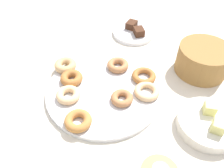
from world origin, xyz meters
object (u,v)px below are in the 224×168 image
donut_1 (72,78)px  donut_3 (122,98)px  basket (203,60)px  melon_chunk_left (210,108)px  melon_chunk_right (218,127)px  cake_plate (134,33)px  brownie_far (139,32)px  donut_6 (68,95)px  donut_5 (147,92)px  donut_7 (78,121)px  donut_4 (118,65)px  donut_0 (144,76)px  donut_2 (65,65)px  fruit_bowl (208,124)px  donut_plate (104,90)px  brownie_near (131,25)px

donut_1 → donut_3: 0.21m
donut_3 → basket: bearing=127.5°
melon_chunk_left → melon_chunk_right: size_ratio=1.00×
cake_plate → brownie_far: 0.04m
donut_3 → melon_chunk_left: (0.02, 0.28, 0.03)m
melon_chunk_right → brownie_far: bearing=-152.4°
donut_3 → donut_6: size_ratio=0.91×
cake_plate → melon_chunk_left: size_ratio=5.59×
donut_5 → brownie_far: (-0.38, -0.05, 0.00)m
brownie_far → donut_6: bearing=-26.4°
basket → donut_7: bearing=-50.9°
donut_4 → donut_0: bearing=66.4°
donut_4 → cake_plate: donut_4 is taller
donut_2 → donut_3: bearing=61.0°
cake_plate → fruit_bowl: fruit_bowl is taller
donut_plate → donut_4: bearing=164.6°
donut_5 → donut_6: (0.06, -0.27, 0.00)m
donut_1 → donut_4: size_ratio=0.98×
donut_1 → donut_7: bearing=21.9°
donut_3 → melon_chunk_right: (0.09, 0.30, 0.03)m
donut_6 → cake_plate: 0.50m
donut_6 → brownie_near: 0.52m
donut_1 → melon_chunk_left: 0.49m
donut_0 → melon_chunk_right: (0.21, 0.23, 0.03)m
donut_4 → donut_2: bearing=-80.4°
donut_2 → melon_chunk_left: 0.55m
donut_6 → donut_5: bearing=102.1°
donut_0 → cake_plate: (-0.32, -0.06, -0.02)m
donut_1 → donut_2: (-0.07, -0.04, 0.00)m
donut_5 → brownie_far: bearing=-171.8°
donut_2 → fruit_bowl: bearing=69.9°
donut_5 → brownie_far: 0.38m
donut_6 → brownie_far: (-0.43, 0.22, 0.00)m
donut_2 → donut_4: donut_2 is taller
donut_3 → brownie_far: bearing=176.1°
donut_2 → donut_4: 0.21m
donut_plate → donut_0: donut_0 is taller
donut_6 → basket: 0.53m
cake_plate → fruit_bowl: size_ratio=1.04×
donut_1 → melon_chunk_left: (0.09, 0.48, 0.03)m
donut_4 → donut_5: (0.13, 0.12, -0.00)m
donut_6 → melon_chunk_right: bearing=81.0°
donut_1 → fruit_bowl: bearing=75.4°
donut_4 → brownie_far: size_ratio=1.58×
donut_0 → melon_chunk_left: (0.15, 0.21, 0.03)m
donut_7 → brownie_near: 0.60m
donut_5 → basket: bearing=130.9°
donut_3 → donut_5: (-0.04, 0.08, -0.00)m
donut_3 → donut_6: (0.01, -0.19, 0.00)m
basket → donut_plate: bearing=-63.9°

